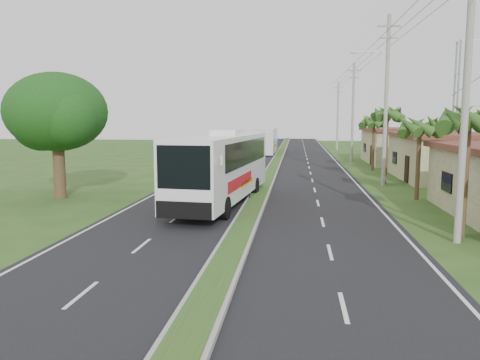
# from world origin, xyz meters

# --- Properties ---
(ground) EXTENTS (180.00, 180.00, 0.00)m
(ground) POSITION_xyz_m (0.00, 0.00, 0.00)
(ground) COLOR #29471A
(ground) RESTS_ON ground
(road_asphalt) EXTENTS (14.00, 160.00, 0.02)m
(road_asphalt) POSITION_xyz_m (0.00, 20.00, 0.01)
(road_asphalt) COLOR black
(road_asphalt) RESTS_ON ground
(median_strip) EXTENTS (1.20, 160.00, 0.18)m
(median_strip) POSITION_xyz_m (0.00, 20.00, 0.10)
(median_strip) COLOR gray
(median_strip) RESTS_ON ground
(lane_edge_left) EXTENTS (0.12, 160.00, 0.01)m
(lane_edge_left) POSITION_xyz_m (-6.70, 20.00, 0.00)
(lane_edge_left) COLOR silver
(lane_edge_left) RESTS_ON ground
(lane_edge_right) EXTENTS (0.12, 160.00, 0.01)m
(lane_edge_right) POSITION_xyz_m (6.70, 20.00, 0.00)
(lane_edge_right) COLOR silver
(lane_edge_right) RESTS_ON ground
(shop_mid) EXTENTS (7.60, 10.60, 3.67)m
(shop_mid) POSITION_xyz_m (14.00, 22.00, 1.86)
(shop_mid) COLOR #989267
(shop_mid) RESTS_ON ground
(shop_far) EXTENTS (8.60, 11.60, 3.82)m
(shop_far) POSITION_xyz_m (14.00, 36.00, 1.93)
(shop_far) COLOR #989267
(shop_far) RESTS_ON ground
(palm_verge_a) EXTENTS (2.40, 2.40, 5.45)m
(palm_verge_a) POSITION_xyz_m (9.00, 3.00, 4.74)
(palm_verge_a) COLOR #473321
(palm_verge_a) RESTS_ON ground
(palm_verge_b) EXTENTS (2.40, 2.40, 5.05)m
(palm_verge_b) POSITION_xyz_m (9.40, 12.00, 4.36)
(palm_verge_b) COLOR #473321
(palm_verge_b) RESTS_ON ground
(palm_verge_c) EXTENTS (2.40, 2.40, 5.85)m
(palm_verge_c) POSITION_xyz_m (8.80, 19.00, 5.12)
(palm_verge_c) COLOR #473321
(palm_verge_c) RESTS_ON ground
(palm_verge_d) EXTENTS (2.40, 2.40, 5.25)m
(palm_verge_d) POSITION_xyz_m (9.30, 28.00, 4.55)
(palm_verge_d) COLOR #473321
(palm_verge_d) RESTS_ON ground
(shade_tree) EXTENTS (6.30, 6.00, 7.54)m
(shade_tree) POSITION_xyz_m (-12.11, 10.02, 5.03)
(shade_tree) COLOR #473321
(shade_tree) RESTS_ON ground
(utility_pole_a) EXTENTS (1.60, 0.28, 11.00)m
(utility_pole_a) POSITION_xyz_m (8.50, 2.00, 5.67)
(utility_pole_a) COLOR gray
(utility_pole_a) RESTS_ON ground
(utility_pole_b) EXTENTS (3.20, 0.28, 12.00)m
(utility_pole_b) POSITION_xyz_m (8.47, 18.00, 6.26)
(utility_pole_b) COLOR gray
(utility_pole_b) RESTS_ON ground
(utility_pole_c) EXTENTS (1.60, 0.28, 11.00)m
(utility_pole_c) POSITION_xyz_m (8.50, 38.00, 5.67)
(utility_pole_c) COLOR gray
(utility_pole_c) RESTS_ON ground
(utility_pole_d) EXTENTS (1.60, 0.28, 10.50)m
(utility_pole_d) POSITION_xyz_m (8.50, 58.00, 5.42)
(utility_pole_d) COLOR gray
(utility_pole_d) RESTS_ON ground
(coach_bus_main) EXTENTS (3.99, 13.08, 4.16)m
(coach_bus_main) POSITION_xyz_m (-1.88, 9.30, 2.29)
(coach_bus_main) COLOR white
(coach_bus_main) RESTS_ON ground
(coach_bus_far) EXTENTS (2.72, 12.17, 3.54)m
(coach_bus_far) POSITION_xyz_m (-2.06, 49.25, 2.01)
(coach_bus_far) COLOR silver
(coach_bus_far) RESTS_ON ground
(motorcyclist) EXTENTS (1.61, 0.78, 2.14)m
(motorcyclist) POSITION_xyz_m (-1.16, 10.21, 0.78)
(motorcyclist) COLOR black
(motorcyclist) RESTS_ON ground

